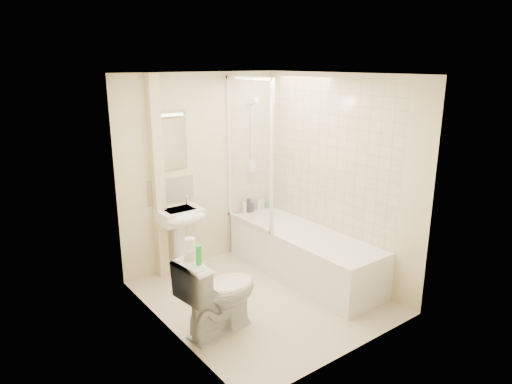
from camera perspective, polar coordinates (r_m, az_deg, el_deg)
floor at (r=5.18m, az=0.82°, el=-13.03°), size 2.50×2.50×0.00m
wall_back at (r=5.73m, az=-6.81°, el=2.60°), size 2.20×0.02×2.40m
wall_left at (r=4.17m, az=-11.18°, el=-2.71°), size 0.02×2.50×2.40m
wall_right at (r=5.44m, az=10.08°, el=1.76°), size 0.02×2.50×2.40m
ceiling at (r=4.53m, az=0.95°, el=14.54°), size 2.20×2.50×0.02m
tile_back at (r=6.07m, az=-0.68°, el=5.65°), size 0.70×0.01×1.75m
tile_right at (r=5.49m, az=8.90°, el=4.35°), size 0.01×2.10×1.75m
pipe_boxing at (r=5.40m, az=-12.17°, el=1.53°), size 0.12×0.12×2.40m
splashback at (r=5.56m, az=-10.57°, el=0.23°), size 0.60×0.02×0.30m
mirror at (r=5.44m, az=-10.85°, el=5.81°), size 0.46×0.01×0.60m
strip_light at (r=5.37m, az=-10.95°, el=9.67°), size 0.42×0.07×0.07m
bathtub at (r=5.60m, az=5.96°, el=-7.51°), size 0.70×2.10×0.55m
shower_screen at (r=5.51m, az=-0.91°, el=4.86°), size 0.04×0.92×1.80m
shower_fixture at (r=6.01m, az=-0.44°, el=6.72°), size 0.10×0.16×0.99m
pedestal_sink at (r=5.48m, az=-9.31°, el=-3.88°), size 0.50×0.47×0.96m
bottle_white_a at (r=6.11m, az=-1.44°, el=-1.97°), size 0.05×0.05×0.16m
bottle_black_b at (r=6.15m, az=-0.89°, el=-1.71°), size 0.06×0.06×0.19m
bottle_blue at (r=6.19m, az=-0.49°, el=-1.94°), size 0.06×0.06×0.12m
bottle_cream at (r=6.25m, az=0.40°, el=-1.62°), size 0.06×0.06×0.15m
bottle_white_b at (r=6.29m, az=0.83°, el=-1.56°), size 0.05×0.05×0.14m
bottle_green at (r=6.35m, az=1.50°, el=-1.61°), size 0.06×0.06×0.09m
toilet at (r=4.45m, az=-4.64°, el=-12.44°), size 0.64×0.89×0.80m
toilet_roll_lower at (r=4.18m, az=-8.22°, el=-7.65°), size 0.12×0.12×0.10m
toilet_roll_upper at (r=4.16m, az=-8.26°, el=-6.33°), size 0.10×0.10×0.09m
green_bottle at (r=4.05m, az=-7.18°, el=-7.80°), size 0.05×0.05×0.18m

